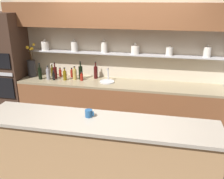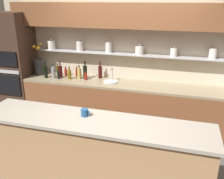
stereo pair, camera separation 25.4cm
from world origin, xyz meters
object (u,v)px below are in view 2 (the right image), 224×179
Objects in this scene: bottle_sauce_7 at (59,75)px; bottle_sauce_8 at (66,72)px; sink_fixture at (111,81)px; bottle_sauce_3 at (86,76)px; bottle_spirit_10 at (79,73)px; bottle_wine_4 at (60,71)px; bottle_wine_2 at (85,72)px; bottle_sauce_0 at (77,72)px; flower_vase at (38,65)px; bottle_wine_6 at (100,72)px; oven_tower at (16,67)px; bottle_oil_5 at (69,74)px; coffee_mug at (85,113)px; bottle_spirit_11 at (53,73)px; bottle_wine_9 at (46,72)px; bottle_oil_1 at (58,70)px.

bottle_sauce_8 is at bearing 85.19° from bottle_sauce_7.
bottle_sauce_3 is at bearing -179.15° from sink_fixture.
bottle_sauce_7 is at bearing -94.81° from bottle_sauce_8.
bottle_wine_4 is at bearing -177.79° from bottle_spirit_10.
bottle_sauce_0 is at bearing 156.35° from bottle_wine_2.
bottle_spirit_10 is at bearing -49.99° from bottle_sauce_0.
bottle_wine_4 is (0.50, -0.03, -0.08)m from flower_vase.
bottle_wine_6 reaches higher than bottle_sauce_3.
oven_tower is 1.19m from bottle_oil_5.
bottle_sauce_0 is 0.24m from bottle_wine_2.
oven_tower reaches higher than bottle_sauce_8.
bottle_oil_5 is 1.85m from coffee_mug.
bottle_oil_5 is 2.17× the size of coffee_mug.
bottle_sauce_0 is 0.77× the size of bottle_oil_5.
oven_tower is 11.77× the size of bottle_sauce_7.
bottle_wine_6 is 0.90m from bottle_spirit_11.
oven_tower reaches higher than bottle_spirit_10.
bottle_wine_4 is 0.28m from bottle_wine_9.
bottle_spirit_10 is (0.64, 0.12, -0.01)m from bottle_wine_9.
bottle_sauce_7 is (0.14, -0.25, -0.02)m from bottle_oil_1.
flower_vase reaches higher than bottle_sauce_7.
bottle_oil_5 reaches higher than bottle_sauce_0.
bottle_sauce_3 is (1.50, 0.01, -0.07)m from oven_tower.
bottle_oil_5 is (0.35, -0.21, 0.00)m from bottle_oil_1.
flower_vase is 2.46× the size of bottle_spirit_11.
bottle_spirit_11 is at bearing -166.66° from bottle_wine_2.
bottle_sauce_3 is (0.25, -0.17, -0.01)m from bottle_sauce_0.
bottle_wine_2 is 0.48m from bottle_sauce_8.
bottle_wine_9 is (-0.13, -0.25, 0.03)m from bottle_oil_1.
bottle_oil_5 is 0.73× the size of bottle_wine_6.
bottle_wine_6 is 0.73m from bottle_sauce_8.
bottle_sauce_0 is 0.41m from bottle_oil_1.
bottle_spirit_11 is at bearing -4.19° from oven_tower.
bottle_sauce_7 is (-0.52, -0.08, 0.01)m from bottle_sauce_3.
bottle_sauce_7 is at bearing -83.56° from bottle_wine_4.
bottle_wine_2 is 2.02× the size of bottle_sauce_3.
coffee_mug is (1.27, -1.55, 0.04)m from bottle_spirit_11.
oven_tower reaches higher than bottle_wine_4.
bottle_sauce_0 is 0.59m from bottle_wine_9.
bottle_oil_5 reaches higher than bottle_oil_1.
bottle_oil_1 is 0.67× the size of bottle_wine_2.
bottle_wine_4 reaches higher than bottle_sauce_7.
flower_vase reaches higher than bottle_wine_2.
bottle_wine_4 is 0.17m from bottle_sauce_8.
bottle_oil_1 is at bearing 165.92° from bottle_spirit_10.
bottle_oil_5 is at bearing 5.26° from bottle_spirit_11.
coffee_mug is at bearing -59.05° from bottle_oil_5.
bottle_spirit_11 is (-0.60, -0.14, -0.02)m from bottle_wine_2.
bottle_wine_2 is at bearing 17.11° from bottle_spirit_10.
bottle_spirit_10 reaches higher than bottle_sauce_3.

